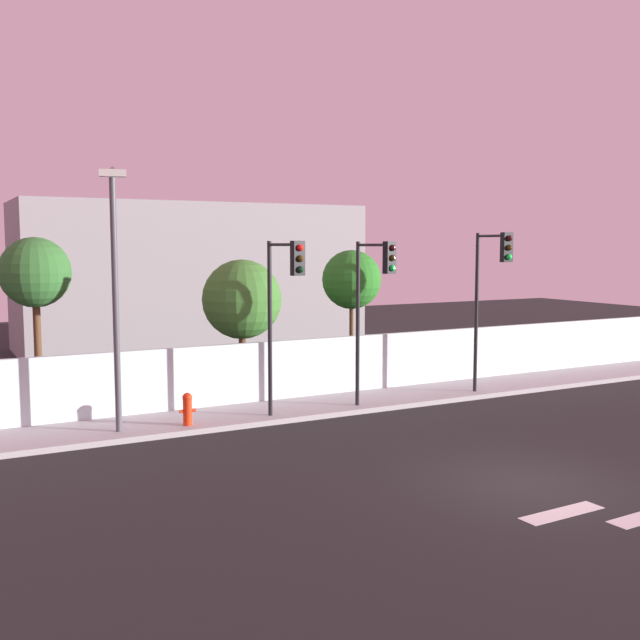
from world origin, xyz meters
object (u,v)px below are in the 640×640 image
object	(u,v)px
traffic_light_center	(492,278)
roadside_tree_midleft	(242,300)
traffic_light_right	(284,290)
roadside_tree_leftmost	(35,274)
roadside_tree_midright	(352,280)
fire_hydrant	(187,408)
traffic_light_left	(374,287)
street_lamp_curbside	(115,281)

from	to	relation	value
traffic_light_center	roadside_tree_midleft	distance (m)	7.88
traffic_light_right	roadside_tree_leftmost	distance (m)	7.02
roadside_tree_midleft	roadside_tree_midright	xyz separation A→B (m)	(4.05, -0.00, 0.54)
traffic_light_center	fire_hydrant	bearing A→B (deg)	175.72
traffic_light_left	roadside_tree_midleft	size ratio (longest dim) A/B	1.09
roadside_tree_leftmost	roadside_tree_midleft	world-z (taller)	roadside_tree_leftmost
street_lamp_curbside	roadside_tree_midright	bearing A→B (deg)	20.84
traffic_light_right	fire_hydrant	distance (m)	4.02
traffic_light_left	traffic_light_center	size ratio (longest dim) A/B	0.95
roadside_tree_midright	traffic_light_right	bearing A→B (deg)	-137.92
traffic_light_right	roadside_tree_leftmost	bearing A→B (deg)	144.71
roadside_tree_midleft	traffic_light_center	bearing A→B (deg)	-31.02
roadside_tree_midright	fire_hydrant	bearing A→B (deg)	-154.55
fire_hydrant	roadside_tree_leftmost	distance (m)	5.78
fire_hydrant	roadside_tree_midright	distance (m)	8.32
roadside_tree_leftmost	traffic_light_right	bearing A→B (deg)	-35.29
traffic_light_right	roadside_tree_leftmost	size ratio (longest dim) A/B	0.95
traffic_light_center	traffic_light_right	size ratio (longest dim) A/B	1.06
traffic_light_left	traffic_light_right	xyz separation A→B (m)	(-2.88, -0.07, 0.01)
fire_hydrant	roadside_tree_leftmost	size ratio (longest dim) A/B	0.17
traffic_light_left	traffic_light_right	world-z (taller)	traffic_light_right
traffic_light_right	traffic_light_center	bearing A→B (deg)	0.05
street_lamp_curbside	roadside_tree_midleft	world-z (taller)	street_lamp_curbside
fire_hydrant	traffic_light_right	bearing A→B (deg)	-16.29
traffic_light_center	traffic_light_right	world-z (taller)	traffic_light_center
traffic_light_center	traffic_light_right	xyz separation A→B (m)	(-7.16, -0.01, -0.18)
traffic_light_right	roadside_tree_midleft	xyz separation A→B (m)	(0.44, 4.05, -0.54)
fire_hydrant	roadside_tree_midright	world-z (taller)	roadside_tree_midright
fire_hydrant	roadside_tree_midleft	size ratio (longest dim) A/B	0.20
street_lamp_curbside	fire_hydrant	size ratio (longest dim) A/B	7.52
roadside_tree_midleft	roadside_tree_midright	bearing A→B (deg)	-0.00
traffic_light_left	roadside_tree_midleft	xyz separation A→B (m)	(-2.44, 3.98, -0.52)
roadside_tree_midleft	roadside_tree_midright	distance (m)	4.08
street_lamp_curbside	traffic_light_left	bearing A→B (deg)	-5.11
traffic_light_left	fire_hydrant	distance (m)	6.22
street_lamp_curbside	roadside_tree_midleft	xyz separation A→B (m)	(4.73, 3.34, -0.84)
street_lamp_curbside	roadside_tree_midright	distance (m)	9.40
roadside_tree_midright	traffic_light_left	bearing A→B (deg)	-111.97
traffic_light_center	traffic_light_left	bearing A→B (deg)	179.17
traffic_light_center	street_lamp_curbside	distance (m)	11.48
traffic_light_center	roadside_tree_midleft	size ratio (longest dim) A/B	1.15
traffic_light_right	roadside_tree_midright	xyz separation A→B (m)	(4.49, 4.05, 0.00)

